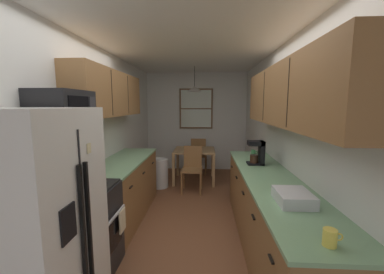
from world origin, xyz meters
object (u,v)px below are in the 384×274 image
Objects in this scene: microwave_over_range at (63,107)px; trash_bin at (160,173)px; dining_table at (194,154)px; mug_by_coffeemaker at (330,238)px; coffee_maker at (258,152)px; table_serving_bowl at (191,148)px; mug_spare at (253,153)px; dish_rack at (293,197)px; stove_range at (83,230)px; dining_chair_far at (199,154)px; refrigerator at (33,233)px; dining_chair_near at (192,167)px; storage_canister at (101,166)px.

trash_bin is (0.41, 2.58, -1.40)m from microwave_over_range.
mug_by_coffeemaker is at bearing -75.78° from dining_table.
coffee_maker is 1.87× the size of table_serving_bowl.
dish_rack is at bearing -91.11° from mug_spare.
dining_chair_far is at bearing 73.70° from stove_range.
microwave_over_range reaches higher than mug_spare.
table_serving_bowl is at bearing 77.01° from refrigerator.
stove_range is 1.22× the size of dining_chair_near.
dining_chair_near reaches higher than dining_table.
table_serving_bowl is at bearing 118.37° from coffee_maker.
dining_chair_near is at bearing 67.98° from stove_range.
microwave_over_range is at bearing -108.87° from table_serving_bowl.
mug_by_coffeemaker reaches higher than mug_spare.
mug_spare reaches higher than dining_chair_far.
storage_canister is (-0.01, 0.49, 0.54)m from stove_range.
mug_spare reaches higher than table_serving_bowl.
refrigerator reaches higher than dining_chair_far.
mug_by_coffeemaker is at bearing -89.78° from coffee_maker.
coffee_maker reaches higher than mug_spare.
microwave_over_range reaches higher than table_serving_bowl.
microwave_over_range is 2.68× the size of storage_canister.
dining_table is at bearing 71.94° from stove_range.
dining_chair_far reaches higher than dining_table.
microwave_over_range is 2.80m from mug_spare.
microwave_over_range is 4.94× the size of mug_by_coffeemaker.
mug_by_coffeemaker is 4.02m from table_serving_bowl.
microwave_over_range reaches higher than coffee_maker.
dish_rack is (1.98, -0.22, 0.48)m from stove_range.
stove_range is at bearing -106.92° from table_serving_bowl.
refrigerator is 3.30m from dining_chair_near.
stove_range is at bearing 156.94° from mug_by_coffeemaker.
microwave_over_range reaches higher than dining_chair_near.
microwave_over_range is 2.92m from dining_chair_near.
mug_by_coffeemaker reaches higher than dining_chair_near.
refrigerator is at bearing -136.46° from coffee_maker.
stove_range is 1.82× the size of trash_bin.
stove_range is at bearing -0.03° from microwave_over_range.
stove_range is at bearing -150.98° from coffee_maker.
dining_table is at bearing 70.03° from microwave_over_range.
refrigerator is 1.13m from microwave_over_range.
coffee_maker is at bearing 90.22° from mug_by_coffeemaker.
dining_chair_near is at bearing 126.65° from coffee_maker.
dining_table is 0.89m from trash_bin.
storage_canister reaches higher than dining_chair_near.
dining_chair_far is (1.18, 3.66, -1.20)m from microwave_over_range.
mug_spare is (1.73, -0.94, 0.65)m from trash_bin.
dining_table is (1.10, 3.04, -1.09)m from microwave_over_range.
microwave_over_range is 3.26× the size of table_serving_bowl.
dish_rack is at bearing -19.70° from storage_canister.
table_serving_bowl is (-1.10, 1.38, -0.19)m from mug_spare.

